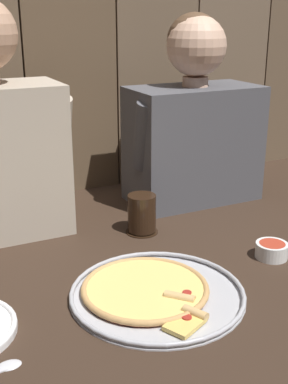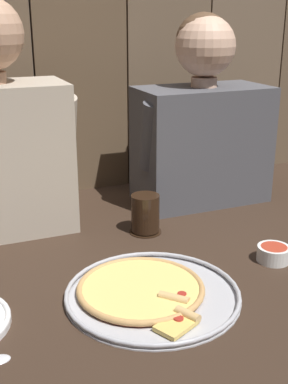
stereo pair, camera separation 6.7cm
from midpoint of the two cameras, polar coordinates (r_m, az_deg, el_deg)
name	(u,v)px [view 2 (the right image)]	position (r m, az deg, el deg)	size (l,w,h in m)	color
ground_plane	(169,275)	(1.21, 4.41, -9.38)	(3.20, 3.20, 0.00)	#332319
pizza_tray	(148,292)	(1.13, 2.22, -11.20)	(0.38, 0.38, 0.03)	#B2B2B7
drinking_glass	(145,214)	(1.41, 1.51, -2.53)	(0.09, 0.09, 0.11)	black
dipping_bowl	(274,253)	(1.32, 15.84, -6.65)	(0.08, 0.08, 0.04)	white
diner_right	(202,122)	(1.63, 7.80, 7.84)	(0.45, 0.22, 0.59)	#4C4C51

